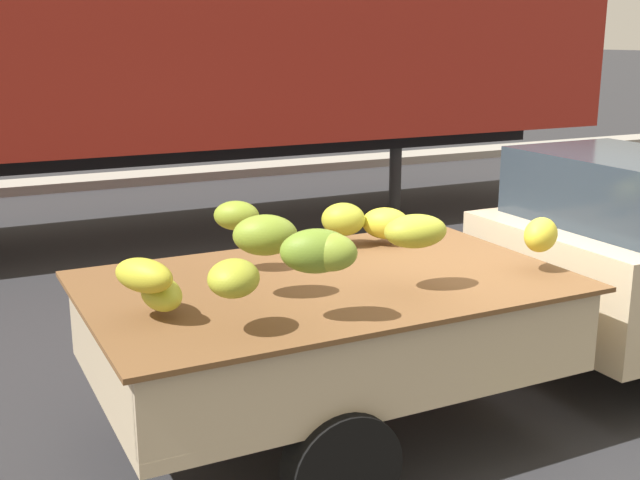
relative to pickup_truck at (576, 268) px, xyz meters
name	(u,v)px	position (x,y,z in m)	size (l,w,h in m)	color
ground	(500,397)	(-0.65, -0.02, -0.89)	(220.00, 220.00, 0.00)	#28282B
curb_strip	(153,177)	(-0.65, 9.78, -0.81)	(80.00, 0.80, 0.16)	gray
pickup_truck	(576,268)	(0.00, 0.00, 0.00)	(5.22, 1.90, 1.70)	#CCB793
semi_trailer	(167,35)	(-1.36, 5.85, 1.65)	(12.01, 2.71, 3.95)	maroon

